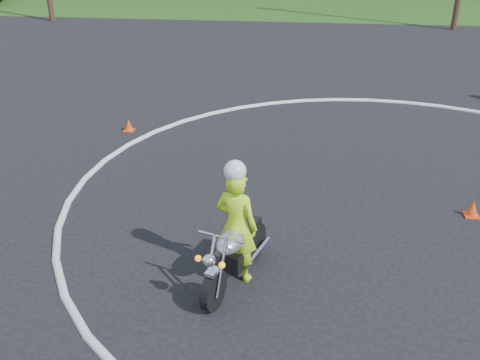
# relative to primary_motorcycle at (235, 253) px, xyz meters

# --- Properties ---
(ground) EXTENTS (120.00, 120.00, 0.00)m
(ground) POSITION_rel_primary_motorcycle_xyz_m (2.60, -0.10, -0.48)
(ground) COLOR black
(ground) RESTS_ON ground
(grass_strip) EXTENTS (120.00, 10.00, 0.02)m
(grass_strip) POSITION_rel_primary_motorcycle_xyz_m (2.60, 26.90, -0.47)
(grass_strip) COLOR #1E4714
(grass_strip) RESTS_ON ground
(primary_motorcycle) EXTENTS (0.88, 1.81, 0.99)m
(primary_motorcycle) POSITION_rel_primary_motorcycle_xyz_m (0.00, 0.00, 0.00)
(primary_motorcycle) COLOR black
(primary_motorcycle) RESTS_ON ground
(rider_primary_grp) EXTENTS (0.70, 0.57, 1.83)m
(rider_primary_grp) POSITION_rel_primary_motorcycle_xyz_m (0.01, 0.13, 0.40)
(rider_primary_grp) COLOR #BBFB1A
(rider_primary_grp) RESTS_ON ground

